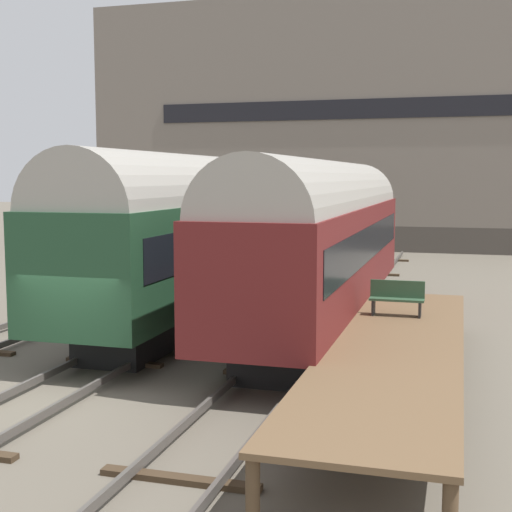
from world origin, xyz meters
TOP-DOWN VIEW (x-y plane):
  - ground_plane at (0.00, 0.00)m, footprint 200.00×200.00m
  - track_middle at (0.00, 0.00)m, footprint 2.60×60.00m
  - track_right at (4.22, 0.00)m, footprint 2.60×60.00m
  - train_car_green at (0.00, 8.60)m, footprint 3.12×15.43m
  - train_car_maroon at (4.22, 8.39)m, footprint 2.94×16.14m
  - station_platform at (6.96, 2.69)m, footprint 2.85×13.70m
  - bench at (6.70, 5.84)m, footprint 1.40×0.40m
  - warehouse_building at (0.82, 37.72)m, footprint 33.82×11.92m

SIDE VIEW (x-z plane):
  - ground_plane at x=0.00m, z-range 0.00..0.00m
  - track_middle at x=0.00m, z-range 0.01..0.27m
  - track_right at x=4.22m, z-range 0.01..0.27m
  - station_platform at x=6.96m, z-range 0.45..1.52m
  - bench at x=6.70m, z-range 1.10..2.01m
  - train_car_maroon at x=4.22m, z-range 0.36..5.53m
  - train_car_green at x=0.00m, z-range 0.35..5.71m
  - warehouse_building at x=0.82m, z-range 0.00..16.00m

